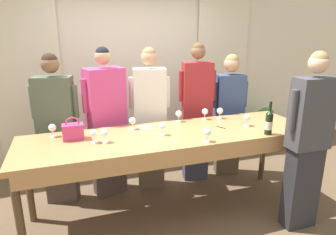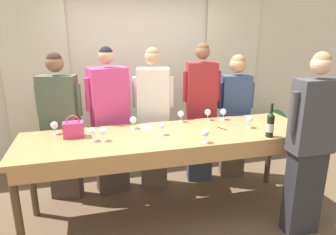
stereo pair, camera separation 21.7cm
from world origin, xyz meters
name	(u,v)px [view 1 (the left image)]	position (x,y,z in m)	size (l,w,h in m)	color
ground_plane	(170,213)	(0.00, 0.00, 0.00)	(18.00, 18.00, 0.00)	brown
wall_back	(134,71)	(0.00, 1.69, 1.40)	(12.00, 0.06, 2.80)	beige
curtain_panel_left	(28,80)	(-1.48, 1.63, 1.34)	(0.88, 0.03, 2.69)	beige
curtain_panel_right	(222,71)	(1.48, 1.63, 1.34)	(0.88, 0.03, 2.69)	beige
tasting_bar	(171,142)	(0.00, -0.03, 0.88)	(3.07, 0.86, 0.96)	#B27F4C
wine_bottle	(269,122)	(0.95, -0.35, 1.09)	(0.08, 0.08, 0.35)	black
handbag	(73,131)	(-0.97, 0.15, 1.04)	(0.20, 0.12, 0.23)	#C63870
wine_glass_front_left	(207,133)	(0.25, -0.34, 1.05)	(0.08, 0.08, 0.13)	white
wine_glass_front_mid	(104,133)	(-0.69, -0.04, 1.05)	(0.08, 0.08, 0.13)	white
wine_glass_front_right	(52,128)	(-1.16, 0.29, 1.05)	(0.08, 0.08, 0.13)	white
wine_glass_center_left	(132,121)	(-0.35, 0.27, 1.05)	(0.08, 0.08, 0.13)	white
wine_glass_center_mid	(162,127)	(-0.10, -0.02, 1.05)	(0.08, 0.08, 0.13)	white
wine_glass_center_right	(179,114)	(0.23, 0.37, 1.05)	(0.08, 0.08, 0.13)	white
wine_glass_back_left	(94,134)	(-0.79, -0.01, 1.05)	(0.08, 0.08, 0.13)	white
wine_glass_back_mid	(205,112)	(0.56, 0.36, 1.05)	(0.08, 0.08, 0.13)	white
wine_glass_back_right	(220,111)	(0.75, 0.32, 1.05)	(0.08, 0.08, 0.13)	white
wine_glass_near_host	(247,118)	(0.90, -0.03, 1.05)	(0.08, 0.08, 0.13)	white
napkin	(145,127)	(-0.20, 0.28, 0.96)	(0.15, 0.15, 0.00)	white
pen	(221,127)	(0.59, 0.00, 0.96)	(0.06, 0.12, 0.01)	black
guest_olive_jacket	(57,129)	(-1.14, 0.69, 0.91)	(0.53, 0.31, 1.77)	#473833
guest_pink_top	(107,124)	(-0.57, 0.69, 0.92)	(0.55, 0.37, 1.82)	#473833
guest_cream_sweater	(150,119)	(-0.03, 0.69, 0.93)	(0.51, 0.32, 1.81)	brown
guest_striped_shirt	(197,112)	(0.61, 0.69, 0.96)	(0.49, 0.28, 1.85)	#383D51
guest_navy_coat	(229,113)	(1.10, 0.69, 0.90)	(0.49, 0.28, 1.70)	brown
host_pouring	(308,142)	(1.21, -0.63, 0.94)	(0.51, 0.22, 1.82)	#28282D
potted_plant	(265,126)	(2.17, 1.28, 0.41)	(0.39, 0.39, 0.74)	#4C4C51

